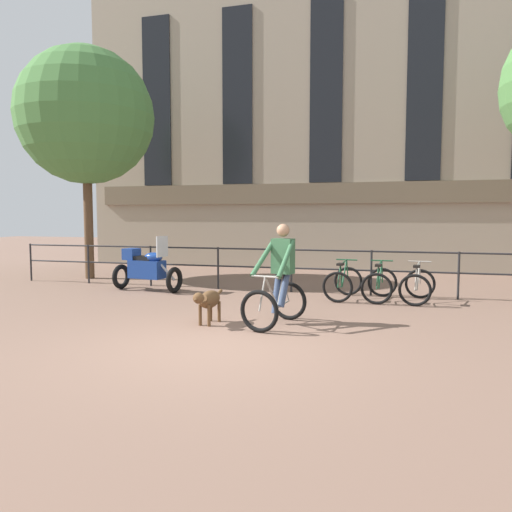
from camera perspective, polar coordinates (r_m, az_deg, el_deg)
The scene contains 10 objects.
ground_plane at distance 7.18m, azimuth -4.78°, elevation -10.23°, with size 60.00×60.00×0.00m, color #7A5B4C.
canal_railing at distance 12.00m, azimuth 4.07°, elevation -0.77°, with size 15.05×0.05×1.05m.
building_facade at distance 18.02m, azimuth 8.16°, elevation 16.26°, with size 18.00×0.72×11.01m.
cyclist_with_bike at distance 8.42m, azimuth 2.58°, elevation -2.71°, with size 0.92×1.29×1.70m.
dog at distance 8.50m, azimuth -5.48°, elevation -5.05°, with size 0.32×0.99×0.59m.
parked_motorcycle at distance 12.47m, azimuth -12.42°, elevation -1.34°, with size 1.78×0.86×1.35m.
parked_bicycle_near_lamp at distance 11.19m, azimuth 9.92°, elevation -3.03°, with size 0.78×1.18×0.86m.
parked_bicycle_mid_left at distance 11.13m, azimuth 13.94°, elevation -3.14°, with size 0.74×1.16×0.86m.
parked_bicycle_mid_right at distance 11.13m, azimuth 17.98°, elevation -3.23°, with size 0.80×1.19×0.86m.
tree_canalside_left at distance 15.60m, azimuth -18.89°, elevation 14.87°, with size 3.88×3.88×6.62m.
Camera 1 is at (2.48, -6.48, 1.85)m, focal length 35.00 mm.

